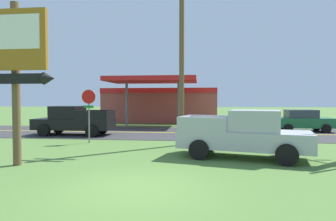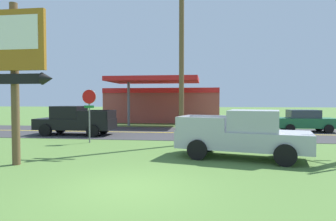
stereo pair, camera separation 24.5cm
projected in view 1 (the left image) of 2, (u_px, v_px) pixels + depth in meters
ground_plane at (134, 188)px, 7.69m from camera, size 180.00×180.00×0.00m
road_asphalt at (176, 133)px, 20.60m from camera, size 140.00×8.00×0.02m
road_centre_line at (176, 133)px, 20.60m from camera, size 126.00×0.20×0.01m
motel_sign at (15, 57)px, 10.17m from camera, size 2.87×0.54×5.86m
stop_sign at (89, 106)px, 15.78m from camera, size 0.80×0.08×2.95m
utility_pole at (182, 44)px, 14.90m from camera, size 1.89×0.26×9.94m
gas_station at (161, 104)px, 31.74m from camera, size 12.00×11.50×4.40m
pickup_silver_parked_on_lawn at (245, 134)px, 11.73m from camera, size 5.51×3.10×1.96m
pickup_black_on_road at (73, 121)px, 19.35m from camera, size 5.20×2.24×1.96m
car_green_near_lane at (302, 121)px, 21.49m from camera, size 4.20×2.00×1.64m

